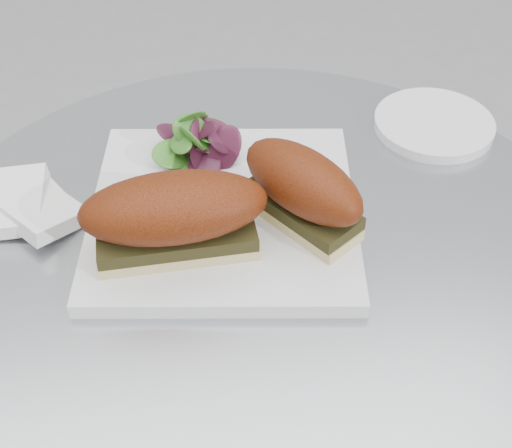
{
  "coord_description": "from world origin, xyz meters",
  "views": [
    {
      "loc": [
        -0.07,
        -0.48,
        1.22
      ],
      "look_at": [
        0.0,
        0.01,
        0.77
      ],
      "focal_mm": 50.0,
      "sensor_mm": 36.0,
      "label": 1
    }
  ],
  "objects_px": {
    "plate": "(223,212)",
    "saucer": "(434,124)",
    "sandwich_left": "(174,215)",
    "sandwich_right": "(302,188)"
  },
  "relations": [
    {
      "from": "plate",
      "to": "saucer",
      "type": "bearing_deg",
      "value": 24.51
    },
    {
      "from": "sandwich_left",
      "to": "sandwich_right",
      "type": "xyz_separation_m",
      "value": [
        0.12,
        0.02,
        -0.0
      ]
    },
    {
      "from": "plate",
      "to": "sandwich_left",
      "type": "bearing_deg",
      "value": -132.85
    },
    {
      "from": "plate",
      "to": "sandwich_right",
      "type": "relative_size",
      "value": 1.76
    },
    {
      "from": "plate",
      "to": "sandwich_right",
      "type": "distance_m",
      "value": 0.09
    },
    {
      "from": "sandwich_right",
      "to": "plate",
      "type": "bearing_deg",
      "value": -149.62
    },
    {
      "from": "sandwich_left",
      "to": "sandwich_right",
      "type": "distance_m",
      "value": 0.12
    },
    {
      "from": "plate",
      "to": "sandwich_left",
      "type": "height_order",
      "value": "sandwich_left"
    },
    {
      "from": "plate",
      "to": "saucer",
      "type": "relative_size",
      "value": 1.89
    },
    {
      "from": "sandwich_left",
      "to": "saucer",
      "type": "bearing_deg",
      "value": 27.25
    }
  ]
}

